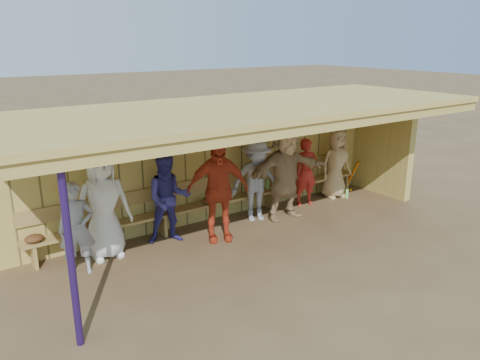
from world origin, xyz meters
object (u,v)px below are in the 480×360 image
at_px(player_a, 77,229).
at_px(player_b, 103,205).
at_px(player_d, 218,190).
at_px(player_h, 336,164).
at_px(bench, 219,196).
at_px(player_c, 169,199).
at_px(player_g, 306,172).
at_px(player_e, 256,180).
at_px(player_f, 285,172).

xyz_separation_m(player_a, player_b, (0.55, 0.34, 0.19)).
xyz_separation_m(player_d, player_h, (3.56, 0.51, -0.16)).
xyz_separation_m(player_h, bench, (-3.04, 0.31, -0.28)).
xyz_separation_m(player_c, player_d, (0.78, -0.42, 0.14)).
bearing_deg(player_g, player_b, -166.80).
distance_m(player_e, bench, 0.83).
xyz_separation_m(player_a, player_e, (3.68, 0.26, 0.10)).
relative_size(player_c, player_f, 0.84).
bearing_deg(player_d, player_b, -172.20).
height_order(player_d, bench, player_d).
xyz_separation_m(player_d, bench, (0.52, 0.81, -0.44)).
bearing_deg(player_d, player_h, 29.40).
distance_m(player_a, player_g, 5.16).
relative_size(player_f, player_h, 1.23).
bearing_deg(player_c, player_d, -9.47).
bearing_deg(player_g, player_f, -145.89).
bearing_deg(player_h, bench, -178.80).
bearing_deg(player_f, player_h, 14.26).
xyz_separation_m(player_b, player_c, (1.18, -0.05, -0.11)).
bearing_deg(player_f, player_d, -171.85).
bearing_deg(player_c, player_f, 12.44).
xyz_separation_m(player_b, player_e, (3.13, -0.08, -0.09)).
distance_m(player_c, bench, 1.40).
relative_size(player_b, player_e, 1.10).
bearing_deg(player_c, bench, 35.33).
relative_size(player_b, player_f, 0.95).
distance_m(player_c, player_h, 4.34).
distance_m(player_d, player_e, 1.23).
xyz_separation_m(player_e, player_h, (2.39, 0.11, -0.04)).
bearing_deg(player_b, player_g, 1.12).
bearing_deg(player_h, player_b, -172.70).
xyz_separation_m(player_d, player_f, (1.71, 0.15, 0.03)).
xyz_separation_m(player_a, bench, (3.04, 0.67, -0.23)).
relative_size(player_d, bench, 0.25).
height_order(player_f, bench, player_f).
height_order(player_d, player_f, player_f).
xyz_separation_m(player_b, player_d, (1.96, -0.47, 0.02)).
bearing_deg(player_c, player_a, -152.05).
bearing_deg(player_a, player_h, 17.77).
distance_m(player_h, bench, 3.06).
height_order(player_b, player_e, player_b).
bearing_deg(player_a, bench, 26.81).
distance_m(player_a, player_e, 3.69).
relative_size(player_d, player_e, 1.13).
bearing_deg(bench, player_b, -172.22).
height_order(player_c, player_d, player_d).
height_order(player_e, player_h, player_e).
relative_size(player_a, player_f, 0.76).
bearing_deg(player_f, bench, 154.11).
bearing_deg(player_f, player_g, 24.60).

